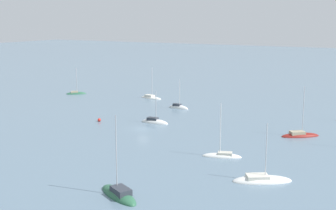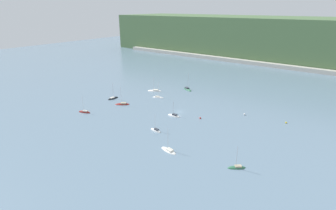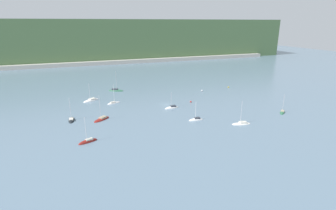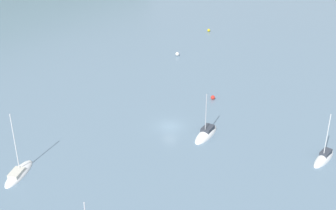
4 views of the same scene
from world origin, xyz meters
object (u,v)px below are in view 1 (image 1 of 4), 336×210
(sailboat_4, at_px, (300,136))
(sailboat_7, at_px, (151,98))
(sailboat_5, at_px, (262,181))
(sailboat_8, at_px, (76,94))
(sailboat_6, at_px, (178,108))
(sailboat_3, at_px, (222,156))
(sailboat_0, at_px, (119,195))
(sailboat_1, at_px, (155,122))
(mooring_buoy_0, at_px, (99,120))

(sailboat_4, xyz_separation_m, sailboat_7, (50.22, -23.99, -0.00))
(sailboat_5, relative_size, sailboat_8, 1.08)
(sailboat_5, distance_m, sailboat_6, 57.33)
(sailboat_4, bearing_deg, sailboat_3, -150.01)
(sailboat_6, bearing_deg, sailboat_0, -63.11)
(sailboat_4, bearing_deg, sailboat_6, 120.08)
(sailboat_1, bearing_deg, sailboat_4, 3.89)
(sailboat_4, xyz_separation_m, sailboat_8, (75.02, -19.01, -0.01))
(sailboat_0, relative_size, sailboat_3, 1.19)
(sailboat_1, bearing_deg, sailboat_5, -40.18)
(sailboat_1, bearing_deg, sailboat_6, 97.52)
(sailboat_6, height_order, mooring_buoy_0, sailboat_6)
(sailboat_6, xyz_separation_m, mooring_buoy_0, (8.55, 23.18, 0.29))
(sailboat_1, height_order, sailboat_3, sailboat_3)
(sailboat_3, xyz_separation_m, sailboat_4, (-8.31, -20.94, 0.02))
(sailboat_1, height_order, mooring_buoy_0, sailboat_1)
(sailboat_3, xyz_separation_m, sailboat_6, (27.30, -35.00, 0.01))
(sailboat_1, relative_size, sailboat_5, 0.87)
(sailboat_4, distance_m, mooring_buoy_0, 45.09)
(sailboat_1, xyz_separation_m, sailboat_3, (-23.90, 16.97, -0.00))
(sailboat_0, distance_m, sailboat_6, 62.78)
(sailboat_5, bearing_deg, sailboat_7, 101.82)
(sailboat_4, xyz_separation_m, sailboat_5, (-1.65, 29.52, -0.04))
(sailboat_0, bearing_deg, sailboat_4, -79.19)
(sailboat_4, height_order, sailboat_6, sailboat_4)
(sailboat_6, bearing_deg, sailboat_3, -45.81)
(sailboat_1, xyz_separation_m, sailboat_7, (18.01, -27.96, 0.01))
(sailboat_0, xyz_separation_m, sailboat_6, (22.14, -58.75, -0.03))
(sailboat_0, xyz_separation_m, sailboat_3, (-5.16, -23.75, -0.04))
(sailboat_0, relative_size, mooring_buoy_0, 15.45)
(sailboat_7, xyz_separation_m, sailboat_8, (24.79, 4.98, -0.01))
(sailboat_0, distance_m, sailboat_4, 46.68)
(sailboat_6, height_order, sailboat_7, sailboat_7)
(sailboat_3, xyz_separation_m, mooring_buoy_0, (35.85, -11.82, 0.30))
(sailboat_7, bearing_deg, sailboat_4, -14.71)
(sailboat_5, relative_size, mooring_buoy_0, 12.33)
(sailboat_5, distance_m, sailboat_8, 90.74)
(sailboat_6, distance_m, sailboat_7, 17.67)
(sailboat_1, xyz_separation_m, mooring_buoy_0, (11.95, 5.15, 0.30))
(sailboat_7, bearing_deg, sailboat_6, -23.37)
(sailboat_5, bearing_deg, sailboat_8, 115.37)
(sailboat_3, height_order, sailboat_6, sailboat_3)
(sailboat_8, bearing_deg, sailboat_4, -54.51)
(sailboat_7, height_order, sailboat_8, sailboat_7)
(sailboat_8, bearing_deg, sailboat_5, -72.62)
(sailboat_0, relative_size, sailboat_6, 1.40)
(sailboat_0, bearing_deg, mooring_buoy_0, -21.63)
(mooring_buoy_0, bearing_deg, sailboat_3, 161.76)
(sailboat_0, xyz_separation_m, sailboat_5, (-15.11, -15.17, -0.06))
(sailboat_5, xyz_separation_m, sailboat_8, (76.67, -48.53, 0.03))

